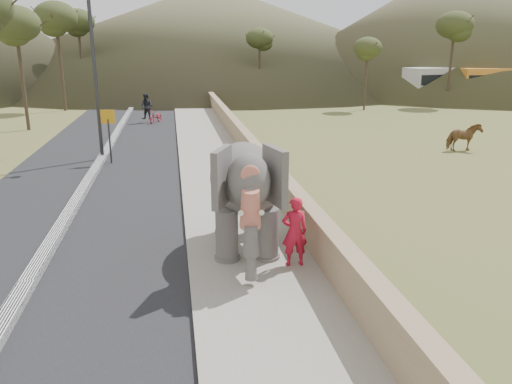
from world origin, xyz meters
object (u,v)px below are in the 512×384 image
at_px(motorcyclist, 151,111).
at_px(lamppost, 100,51).
at_px(cow, 464,137).
at_px(elephant_and_man, 246,193).

bearing_deg(motorcyclist, lamppost, -98.07).
bearing_deg(lamppost, motorcyclist, 81.93).
distance_m(cow, motorcyclist, 19.76).
xyz_separation_m(lamppost, elephant_and_man, (4.71, -11.64, -3.34)).
bearing_deg(lamppost, cow, -3.30).
bearing_deg(elephant_and_man, cow, 40.38).
bearing_deg(motorcyclist, elephant_and_man, -82.13).
distance_m(cow, elephant_and_man, 16.45).
height_order(lamppost, motorcyclist, lamppost).
distance_m(lamppost, elephant_and_man, 12.99).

